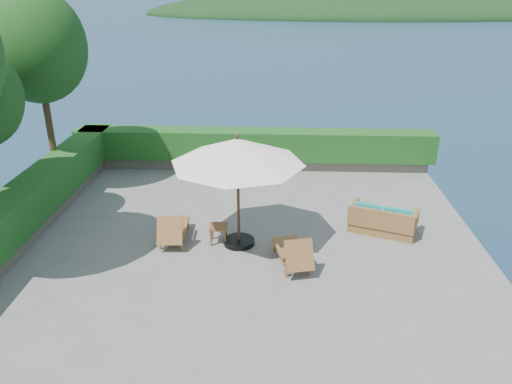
{
  "coord_description": "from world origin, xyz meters",
  "views": [
    {
      "loc": [
        0.84,
        -10.98,
        6.14
      ],
      "look_at": [
        0.3,
        0.8,
        1.1
      ],
      "focal_mm": 35.0,
      "sensor_mm": 36.0,
      "label": 1
    }
  ],
  "objects_px": {
    "lounge_left": "(173,228)",
    "lounge_right": "(293,252)",
    "side_table": "(219,229)",
    "wicker_loveseat": "(383,221)",
    "patio_umbrella": "(238,152)"
  },
  "relations": [
    {
      "from": "lounge_left",
      "to": "side_table",
      "type": "relative_size",
      "value": 3.23
    },
    {
      "from": "lounge_right",
      "to": "wicker_loveseat",
      "type": "relative_size",
      "value": 0.87
    },
    {
      "from": "patio_umbrella",
      "to": "lounge_right",
      "type": "xyz_separation_m",
      "value": [
        1.33,
        -0.98,
        -2.06
      ]
    },
    {
      "from": "lounge_left",
      "to": "lounge_right",
      "type": "distance_m",
      "value": 3.18
    },
    {
      "from": "lounge_right",
      "to": "wicker_loveseat",
      "type": "xyz_separation_m",
      "value": [
        2.37,
        1.79,
        -0.05
      ]
    },
    {
      "from": "lounge_left",
      "to": "lounge_right",
      "type": "height_order",
      "value": "lounge_right"
    },
    {
      "from": "lounge_left",
      "to": "wicker_loveseat",
      "type": "xyz_separation_m",
      "value": [
        5.37,
        0.74,
        -0.04
      ]
    },
    {
      "from": "lounge_left",
      "to": "lounge_right",
      "type": "bearing_deg",
      "value": -21.98
    },
    {
      "from": "lounge_right",
      "to": "lounge_left",
      "type": "bearing_deg",
      "value": 146.9
    },
    {
      "from": "patio_umbrella",
      "to": "lounge_left",
      "type": "distance_m",
      "value": 2.65
    },
    {
      "from": "lounge_left",
      "to": "side_table",
      "type": "xyz_separation_m",
      "value": [
        1.15,
        -0.02,
        0.03
      ]
    },
    {
      "from": "patio_umbrella",
      "to": "side_table",
      "type": "relative_size",
      "value": 7.26
    },
    {
      "from": "patio_umbrella",
      "to": "side_table",
      "type": "distance_m",
      "value": 2.1
    },
    {
      "from": "lounge_left",
      "to": "side_table",
      "type": "distance_m",
      "value": 1.15
    },
    {
      "from": "lounge_left",
      "to": "wicker_loveseat",
      "type": "relative_size",
      "value": 0.81
    }
  ]
}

